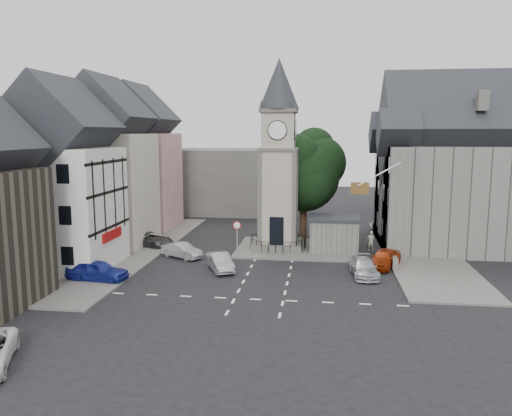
# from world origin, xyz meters

# --- Properties ---
(ground) EXTENTS (120.00, 120.00, 0.00)m
(ground) POSITION_xyz_m (0.00, 0.00, 0.00)
(ground) COLOR black
(ground) RESTS_ON ground
(pavement_west) EXTENTS (6.00, 30.00, 0.14)m
(pavement_west) POSITION_xyz_m (-12.50, 6.00, 0.07)
(pavement_west) COLOR #595651
(pavement_west) RESTS_ON ground
(pavement_east) EXTENTS (6.00, 26.00, 0.14)m
(pavement_east) POSITION_xyz_m (12.00, 8.00, 0.07)
(pavement_east) COLOR #595651
(pavement_east) RESTS_ON ground
(central_island) EXTENTS (10.00, 8.00, 0.16)m
(central_island) POSITION_xyz_m (1.50, 8.00, 0.08)
(central_island) COLOR #595651
(central_island) RESTS_ON ground
(road_markings) EXTENTS (20.00, 8.00, 0.01)m
(road_markings) POSITION_xyz_m (0.00, -5.50, 0.01)
(road_markings) COLOR silver
(road_markings) RESTS_ON ground
(clock_tower) EXTENTS (4.86, 4.86, 16.25)m
(clock_tower) POSITION_xyz_m (0.00, 7.99, 8.12)
(clock_tower) COLOR #4C4944
(clock_tower) RESTS_ON ground
(stone_shelter) EXTENTS (4.30, 3.30, 3.08)m
(stone_shelter) POSITION_xyz_m (4.80, 7.50, 1.55)
(stone_shelter) COLOR #62605A
(stone_shelter) RESTS_ON ground
(town_tree) EXTENTS (7.20, 7.20, 10.80)m
(town_tree) POSITION_xyz_m (2.00, 13.00, 6.97)
(town_tree) COLOR black
(town_tree) RESTS_ON ground
(warning_sign_post) EXTENTS (0.70, 0.19, 2.85)m
(warning_sign_post) POSITION_xyz_m (-3.20, 5.43, 2.03)
(warning_sign_post) COLOR black
(warning_sign_post) RESTS_ON ground
(terrace_pink) EXTENTS (8.10, 7.60, 12.80)m
(terrace_pink) POSITION_xyz_m (-15.50, 16.00, 6.58)
(terrace_pink) COLOR tan
(terrace_pink) RESTS_ON ground
(terrace_cream) EXTENTS (8.10, 7.60, 12.80)m
(terrace_cream) POSITION_xyz_m (-15.50, 8.00, 6.58)
(terrace_cream) COLOR beige
(terrace_cream) RESTS_ON ground
(terrace_tudor) EXTENTS (8.10, 7.60, 12.00)m
(terrace_tudor) POSITION_xyz_m (-15.50, 0.00, 6.19)
(terrace_tudor) COLOR silver
(terrace_tudor) RESTS_ON ground
(backdrop_west) EXTENTS (20.00, 10.00, 8.00)m
(backdrop_west) POSITION_xyz_m (-12.00, 28.00, 4.00)
(backdrop_west) COLOR #4C4944
(backdrop_west) RESTS_ON ground
(east_building) EXTENTS (14.40, 11.40, 12.60)m
(east_building) POSITION_xyz_m (15.59, 11.00, 6.26)
(east_building) COLOR #62605A
(east_building) RESTS_ON ground
(east_boundary_wall) EXTENTS (0.40, 16.00, 0.90)m
(east_boundary_wall) POSITION_xyz_m (9.20, 10.00, 0.45)
(east_boundary_wall) COLOR #62605A
(east_boundary_wall) RESTS_ON ground
(flagpole) EXTENTS (3.68, 0.10, 2.74)m
(flagpole) POSITION_xyz_m (8.00, 4.00, 7.00)
(flagpole) COLOR white
(flagpole) RESTS_ON ground
(car_west_blue) EXTENTS (4.44, 2.13, 1.46)m
(car_west_blue) POSITION_xyz_m (-11.50, -3.10, 0.73)
(car_west_blue) COLOR navy
(car_west_blue) RESTS_ON ground
(car_west_silver) EXTENTS (3.86, 2.93, 1.22)m
(car_west_silver) POSITION_xyz_m (-7.50, 3.88, 0.61)
(car_west_silver) COLOR #9B9EA3
(car_west_silver) RESTS_ON ground
(car_west_grey) EXTENTS (5.05, 3.62, 1.28)m
(car_west_grey) POSITION_xyz_m (-11.50, 7.42, 0.64)
(car_west_grey) COLOR #323234
(car_west_grey) RESTS_ON ground
(car_island_silver) EXTENTS (2.92, 4.11, 1.29)m
(car_island_silver) POSITION_xyz_m (-3.67, 0.62, 0.64)
(car_island_silver) COLOR #909498
(car_island_silver) RESTS_ON ground
(car_island_east) EXTENTS (2.09, 4.38, 1.23)m
(car_island_east) POSITION_xyz_m (6.78, 0.50, 0.62)
(car_island_east) COLOR #ABAEB4
(car_island_east) RESTS_ON ground
(car_east_red) EXTENTS (3.23, 4.42, 1.40)m
(car_east_red) POSITION_xyz_m (8.50, 3.00, 0.70)
(car_east_red) COLOR maroon
(car_east_red) RESTS_ON ground
(pedestrian) EXTENTS (0.66, 0.45, 1.74)m
(pedestrian) POSITION_xyz_m (8.00, 8.35, 0.87)
(pedestrian) COLOR #B6AD96
(pedestrian) RESTS_ON ground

